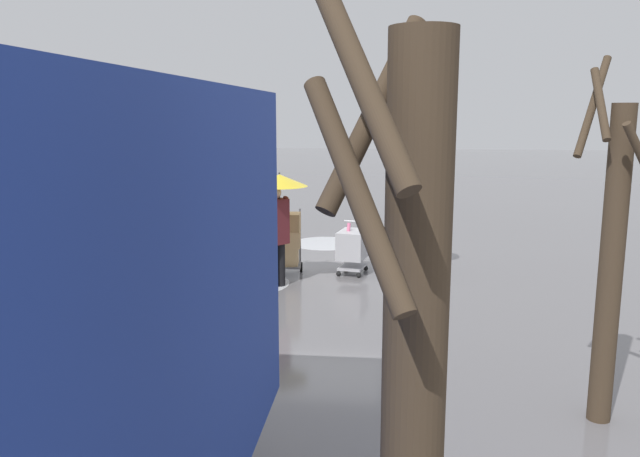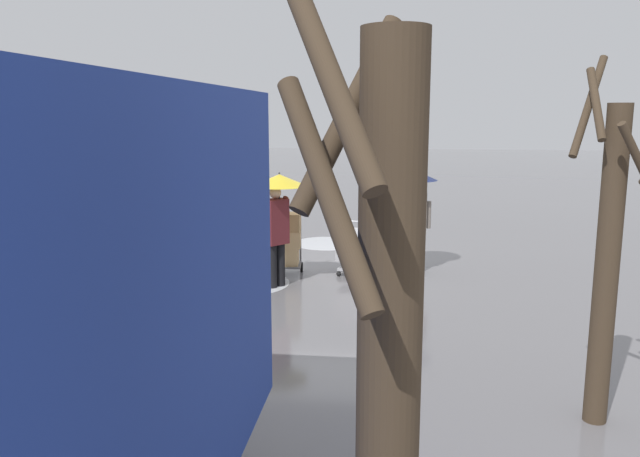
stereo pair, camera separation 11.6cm
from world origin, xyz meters
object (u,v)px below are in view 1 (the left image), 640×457
Objects in this scene: cargo_van_parked_right at (143,210)px; hand_dolly_boxes at (289,240)px; pedestrian_pink_side at (413,195)px; bare_tree_near at (615,249)px; pedestrian_black_side at (278,203)px; shopping_cart_vendor at (353,246)px.

cargo_van_parked_right is 4.11× the size of hand_dolly_boxes.
pedestrian_pink_side is 0.57× the size of bare_tree_near.
cargo_van_parked_right is 5.69m from pedestrian_pink_side.
pedestrian_black_side is at bearing -47.14° from bare_tree_near.
pedestrian_black_side is 0.57× the size of bare_tree_near.
cargo_van_parked_right is 1.42× the size of bare_tree_near.
shopping_cart_vendor is at bearing -165.58° from hand_dolly_boxes.
hand_dolly_boxes is at bearing 14.82° from pedestrian_pink_side.
cargo_van_parked_right reaches higher than hand_dolly_boxes.
hand_dolly_boxes is 0.61× the size of pedestrian_black_side.
shopping_cart_vendor is at bearing -62.20° from bare_tree_near.
bare_tree_near is (-4.40, 4.75, 0.27)m from pedestrian_black_side.
bare_tree_near is at bearing 117.80° from shopping_cart_vendor.
shopping_cart_vendor is 0.27× the size of bare_tree_near.
bare_tree_near reaches higher than hand_dolly_boxes.
bare_tree_near reaches higher than pedestrian_pink_side.
pedestrian_black_side is 6.48m from bare_tree_near.
pedestrian_pink_side is 1.00× the size of pedestrian_black_side.
bare_tree_near is at bearing 128.07° from hand_dolly_boxes.
shopping_cart_vendor is (-4.50, 0.26, -0.61)m from cargo_van_parked_right.
hand_dolly_boxes reaches higher than shopping_cart_vendor.
bare_tree_near is at bearing 141.07° from cargo_van_parked_right.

